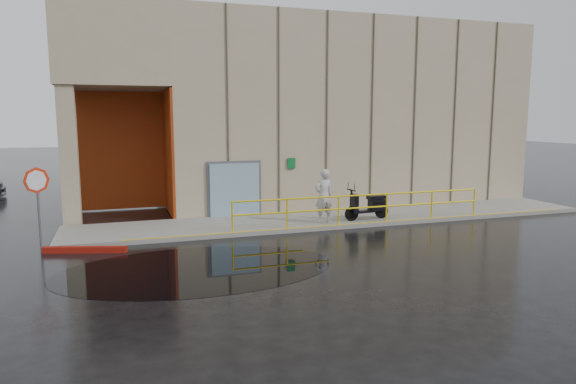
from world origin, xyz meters
name	(u,v)px	position (x,y,z in m)	size (l,w,h in m)	color
ground	(275,260)	(0.00, 0.00, 0.00)	(120.00, 120.00, 0.00)	black
sidewalk	(341,218)	(4.00, 4.50, 0.07)	(20.00, 3.00, 0.15)	gray
building	(308,111)	(5.10, 10.98, 4.21)	(20.00, 10.17, 8.00)	tan
guardrail	(363,208)	(4.25, 3.15, 0.68)	(9.56, 0.06, 1.03)	yellow
person	(324,196)	(2.93, 3.63, 1.11)	(0.70, 0.46, 1.93)	silver
scooter	(368,198)	(4.69, 3.65, 0.95)	(1.83, 0.73, 1.39)	black
stop_sign	(37,191)	(-6.19, 2.87, 1.83)	(0.64, 0.46, 2.50)	slate
red_curb	(85,250)	(-5.00, 2.50, 0.09)	(2.40, 0.18, 0.18)	maroon
puddle	(197,269)	(-2.16, -0.15, 0.00)	(7.21, 4.43, 0.01)	black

